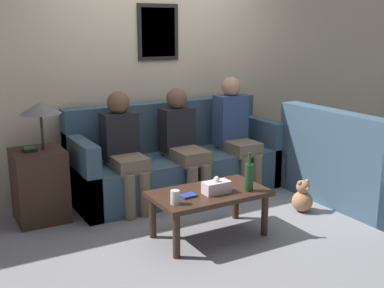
# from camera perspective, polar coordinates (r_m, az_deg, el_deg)

# --- Properties ---
(ground_plane) EXTENTS (16.00, 16.00, 0.00)m
(ground_plane) POSITION_cam_1_polar(r_m,az_deg,el_deg) (4.91, 0.87, -7.27)
(ground_plane) COLOR gray
(wall_back) EXTENTS (9.00, 0.08, 2.60)m
(wall_back) POSITION_cam_1_polar(r_m,az_deg,el_deg) (5.43, -4.16, 8.87)
(wall_back) COLOR beige
(wall_back) RESTS_ON ground_plane
(couch_main) EXTENTS (2.27, 0.83, 0.96)m
(couch_main) POSITION_cam_1_polar(r_m,az_deg,el_deg) (5.22, -1.93, -2.15)
(couch_main) COLOR #385166
(couch_main) RESTS_ON ground_plane
(couch_side) EXTENTS (0.83, 1.50, 0.96)m
(couch_side) POSITION_cam_1_polar(r_m,az_deg,el_deg) (5.19, 18.63, -2.96)
(couch_side) COLOR #385166
(couch_side) RESTS_ON ground_plane
(coffee_table) EXTENTS (0.98, 0.55, 0.41)m
(coffee_table) POSITION_cam_1_polar(r_m,az_deg,el_deg) (4.10, 2.04, -6.42)
(coffee_table) COLOR #382319
(coffee_table) RESTS_ON ground_plane
(side_table_with_lamp) EXTENTS (0.47, 0.45, 1.10)m
(side_table_with_lamp) POSITION_cam_1_polar(r_m,az_deg,el_deg) (4.65, -17.60, -3.89)
(side_table_with_lamp) COLOR #382319
(side_table_with_lamp) RESTS_ON ground_plane
(wine_bottle) EXTENTS (0.07, 0.07, 0.34)m
(wine_bottle) POSITION_cam_1_polar(r_m,az_deg,el_deg) (4.09, 6.83, -3.83)
(wine_bottle) COLOR #19421E
(wine_bottle) RESTS_ON coffee_table
(drinking_glass) EXTENTS (0.08, 0.08, 0.11)m
(drinking_glass) POSITION_cam_1_polar(r_m,az_deg,el_deg) (3.78, -2.02, -6.32)
(drinking_glass) COLOR silver
(drinking_glass) RESTS_ON coffee_table
(book_stack) EXTENTS (0.14, 0.10, 0.02)m
(book_stack) POSITION_cam_1_polar(r_m,az_deg,el_deg) (3.95, -0.45, -6.14)
(book_stack) COLOR navy
(book_stack) RESTS_ON coffee_table
(tissue_box) EXTENTS (0.23, 0.12, 0.15)m
(tissue_box) POSITION_cam_1_polar(r_m,az_deg,el_deg) (4.03, 2.92, -5.10)
(tissue_box) COLOR silver
(tissue_box) RESTS_ON coffee_table
(person_left) EXTENTS (0.34, 0.58, 1.15)m
(person_left) POSITION_cam_1_polar(r_m,az_deg,el_deg) (4.72, -8.09, -0.18)
(person_left) COLOR #756651
(person_left) RESTS_ON ground_plane
(person_middle) EXTENTS (0.34, 0.63, 1.15)m
(person_middle) POSITION_cam_1_polar(r_m,az_deg,el_deg) (4.96, -1.11, 0.53)
(person_middle) COLOR #756651
(person_middle) RESTS_ON ground_plane
(person_right) EXTENTS (0.34, 0.58, 1.23)m
(person_right) POSITION_cam_1_polar(r_m,az_deg,el_deg) (5.30, 5.17, 1.76)
(person_right) COLOR #756651
(person_right) RESTS_ON ground_plane
(teddy_bear) EXTENTS (0.20, 0.20, 0.32)m
(teddy_bear) POSITION_cam_1_polar(r_m,az_deg,el_deg) (4.83, 12.96, -6.23)
(teddy_bear) COLOR #A87A51
(teddy_bear) RESTS_ON ground_plane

